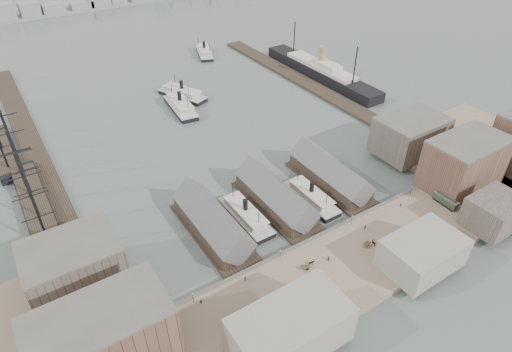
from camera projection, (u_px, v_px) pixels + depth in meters
ground at (304, 233)px, 146.44m from camera, size 900.00×900.00×0.00m
quay at (344, 268)px, 132.25m from camera, size 180.00×30.00×2.00m
seawall at (313, 240)px, 142.23m from camera, size 180.00×1.20×2.30m
east_land at (495, 161)px, 180.94m from camera, size 70.00×80.00×2.00m
west_wharf at (35, 156)px, 184.04m from camera, size 10.00×220.00×1.60m
east_wharf at (314, 88)px, 241.61m from camera, size 10.00×180.00×1.60m
ferry_shed_west at (212, 223)px, 143.75m from camera, size 14.00×42.00×12.60m
ferry_shed_center at (276, 197)px, 155.21m from camera, size 14.00×42.00×12.60m
ferry_shed_east at (330, 174)px, 166.68m from camera, size 14.00×42.00×12.60m
warehouse_west_front at (104, 340)px, 100.97m from camera, size 32.00×18.00×18.00m
warehouse_west_back at (74, 266)px, 122.56m from camera, size 26.00×20.00×14.00m
warehouse_east_front at (464, 163)px, 160.65m from camera, size 30.00×18.00×19.00m
warehouse_east_back at (410, 136)px, 181.07m from camera, size 28.00×20.00×15.00m
street_bldg_center at (423, 253)px, 129.39m from camera, size 24.00×16.00×10.00m
street_bldg_west at (290, 329)px, 106.76m from camera, size 30.00×16.00×12.00m
street_bldg_east at (495, 212)px, 143.85m from camera, size 18.00×14.00×11.00m
lamp_post_far_w at (193, 296)px, 119.08m from camera, size 0.44×0.44×3.92m
lamp_post_near_w at (280, 253)px, 132.31m from camera, size 0.44×0.44×3.92m
lamp_post_near_e at (352, 218)px, 145.54m from camera, size 0.44×0.44×3.92m
lamp_post_far_e at (412, 189)px, 158.76m from camera, size 0.44×0.44×3.92m
far_shore at (64, 7)px, 370.63m from camera, size 500.00×40.00×15.72m
ferry_docked_west at (246, 215)px, 150.79m from camera, size 7.98×26.59×9.50m
ferry_docked_east at (311, 196)px, 159.31m from camera, size 7.75×25.84×9.23m
ferry_open_near at (180, 106)px, 219.46m from camera, size 12.04×31.05×10.82m
ferry_open_mid at (182, 93)px, 231.73m from camera, size 19.00×29.97×10.30m
ferry_open_far at (204, 52)px, 284.49m from camera, size 16.40×28.32×9.69m
sailing_ship_near at (36, 207)px, 153.60m from camera, size 9.15×63.06×37.63m
sailing_ship_mid at (4, 151)px, 184.54m from camera, size 8.29×47.87×34.06m
ocean_steamer at (321, 71)px, 253.56m from camera, size 12.50×91.38×18.28m
tram at (445, 201)px, 154.75m from camera, size 2.70×9.76×3.46m
horse_cart_left at (245, 313)px, 116.96m from camera, size 4.67×1.73×1.48m
horse_cart_center at (310, 264)px, 131.18m from camera, size 4.94×1.91×1.55m
horse_cart_right at (372, 243)px, 138.65m from camera, size 4.88×2.87×1.68m
pedestrian_0 at (201, 301)px, 119.92m from camera, size 0.73×0.68×1.63m
pedestrian_1 at (244, 324)px, 113.83m from camera, size 0.75×0.93×1.81m
pedestrian_2 at (245, 279)px, 126.51m from camera, size 0.98×1.19×1.61m
pedestrian_3 at (291, 302)px, 119.70m from camera, size 0.61×0.99×1.56m
pedestrian_4 at (329, 258)px, 133.08m from camera, size 0.98×1.00×1.74m
pedestrian_5 at (382, 249)px, 136.38m from camera, size 0.70×0.76×1.68m
pedestrian_6 at (365, 227)px, 144.62m from camera, size 1.04×0.92×1.79m
pedestrian_7 at (429, 222)px, 147.10m from camera, size 0.88×1.15×1.58m
pedestrian_8 at (401, 205)px, 154.18m from camera, size 0.62×1.05×1.68m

